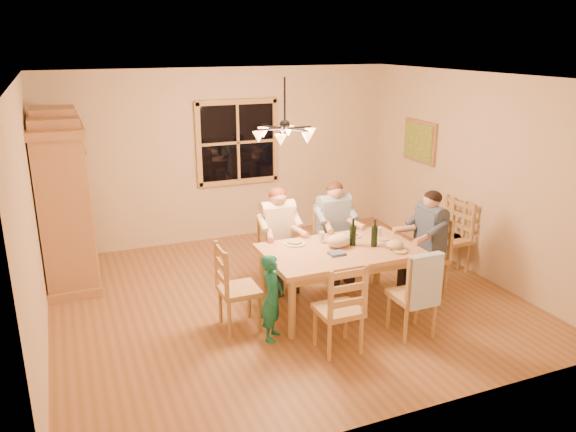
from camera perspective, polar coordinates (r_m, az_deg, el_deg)
name	(u,v)px	position (r m, az deg, el deg)	size (l,w,h in m)	color
floor	(285,298)	(7.10, -0.30, -8.36)	(5.50, 5.50, 0.00)	olive
ceiling	(285,77)	(6.40, -0.34, 13.96)	(5.50, 5.00, 0.02)	white
wall_back	(225,156)	(8.93, -6.39, 6.13)	(5.50, 0.02, 2.70)	beige
wall_left	(31,222)	(6.18, -24.67, -0.55)	(0.02, 5.00, 2.70)	beige
wall_right	(472,174)	(8.03, 18.22, 4.07)	(0.02, 5.00, 2.70)	beige
window	(238,142)	(8.91, -5.13, 7.46)	(1.30, 0.06, 1.30)	black
painting	(420,142)	(8.89, 13.22, 7.37)	(0.06, 0.78, 0.64)	#9B7043
chandelier	(285,133)	(6.47, -0.33, 8.44)	(0.77, 0.68, 0.71)	black
armoire	(65,205)	(7.79, -21.74, 1.06)	(0.66, 1.40, 2.30)	#9B7043
dining_table	(340,257)	(6.63, 5.29, -4.14)	(1.80, 1.10, 0.76)	tan
chair_far_left	(278,265)	(7.31, -0.99, -4.97)	(0.44, 0.42, 0.99)	#A48448
chair_far_right	(333,256)	(7.61, 4.63, -4.08)	(0.44, 0.42, 0.99)	#A48448
chair_near_left	(338,323)	(5.91, 5.10, -10.78)	(0.44, 0.42, 0.99)	#A48448
chair_near_right	(411,308)	(6.33, 12.43, -9.12)	(0.44, 0.42, 0.99)	#A48448
chair_end_left	(239,302)	(6.34, -4.97, -8.72)	(0.42, 0.44, 0.99)	#A48448
chair_end_right	(426,269)	(7.39, 13.87, -5.25)	(0.42, 0.44, 0.99)	#A48448
adult_woman	(278,225)	(7.12, -1.01, -0.97)	(0.40, 0.42, 0.87)	beige
adult_plaid_man	(334,218)	(7.43, 4.73, -0.22)	(0.40, 0.42, 0.87)	#32658C
adult_slate_man	(429,229)	(7.20, 14.18, -1.30)	(0.42, 0.40, 0.87)	#3C4B60
towel	(425,281)	(6.03, 13.70, -6.45)	(0.38, 0.10, 0.58)	#B8D8FA
wine_bottle_a	(353,232)	(6.67, 6.61, -1.62)	(0.08, 0.08, 0.33)	black
wine_bottle_b	(374,233)	(6.66, 8.78, -1.72)	(0.08, 0.08, 0.33)	black
plate_woman	(295,243)	(6.71, 0.69, -2.80)	(0.26, 0.26, 0.02)	white
plate_plaid	(351,235)	(7.02, 6.37, -1.95)	(0.26, 0.26, 0.02)	white
plate_slate	(383,240)	(6.90, 9.59, -2.45)	(0.26, 0.26, 0.02)	white
wine_glass_a	(322,237)	(6.74, 3.45, -2.17)	(0.06, 0.06, 0.14)	silver
wine_glass_b	(379,233)	(6.96, 9.22, -1.74)	(0.06, 0.06, 0.14)	silver
cap	(395,245)	(6.65, 10.82, -2.88)	(0.20, 0.20, 0.11)	#C3B982
napkin	(337,253)	(6.41, 4.98, -3.81)	(0.18, 0.14, 0.03)	#485D84
cloth_bundle	(338,241)	(6.62, 5.13, -2.53)	(0.28, 0.22, 0.15)	beige
child	(272,297)	(6.02, -1.61, -8.27)	(0.35, 0.23, 0.96)	#1A7561
chair_spare_front	(449,250)	(8.12, 16.07, -3.34)	(0.45, 0.47, 0.99)	#A48448
chair_spare_back	(442,246)	(8.24, 15.37, -2.97)	(0.44, 0.46, 0.99)	#A48448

